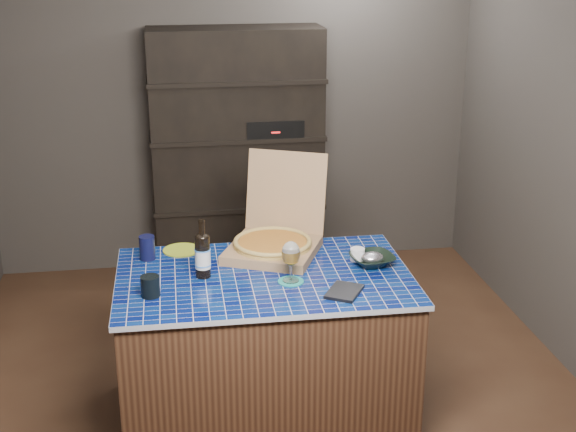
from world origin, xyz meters
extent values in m
plane|color=#523623|center=(0.00, 0.00, 0.00)|extent=(3.50, 3.50, 0.00)
plane|color=#43403A|center=(0.00, 1.75, 1.25)|extent=(3.50, 0.00, 3.50)
plane|color=#43403A|center=(0.00, -1.75, 1.25)|extent=(3.50, 0.00, 3.50)
cube|color=black|center=(0.00, 1.53, 0.90)|extent=(1.20, 0.40, 1.80)
cube|color=black|center=(0.25, 1.48, 1.12)|extent=(0.40, 0.32, 0.12)
cube|color=#4F321F|center=(-0.05, -0.37, 0.39)|extent=(1.43, 0.90, 0.77)
cube|color=#05104E|center=(-0.05, -0.37, 0.79)|extent=(1.47, 0.94, 0.03)
cube|color=#98774E|center=(0.03, -0.11, 0.83)|extent=(0.59, 0.59, 0.05)
cube|color=#98774E|center=(0.14, 0.13, 1.07)|extent=(0.45, 0.28, 0.44)
cylinder|color=tan|center=(0.03, -0.11, 0.86)|extent=(0.41, 0.41, 0.01)
cylinder|color=maroon|center=(0.03, -0.11, 0.87)|extent=(0.36, 0.36, 0.01)
torus|color=tan|center=(0.03, -0.11, 0.87)|extent=(0.41, 0.41, 0.02)
cylinder|color=black|center=(-0.35, -0.35, 0.90)|extent=(0.07, 0.07, 0.21)
ellipsoid|color=black|center=(-0.35, -0.35, 1.01)|extent=(0.07, 0.07, 0.04)
cylinder|color=black|center=(-0.35, -0.35, 1.06)|extent=(0.03, 0.03, 0.08)
cylinder|color=silver|center=(-0.35, -0.35, 0.89)|extent=(0.08, 0.08, 0.09)
cylinder|color=#458CEA|center=(-0.35, -0.35, 0.87)|extent=(0.08, 0.08, 0.01)
cylinder|color=#458CEA|center=(-0.35, -0.35, 0.94)|extent=(0.08, 0.08, 0.01)
cylinder|color=teal|center=(0.07, -0.48, 0.80)|extent=(0.13, 0.13, 0.01)
cylinder|color=white|center=(0.07, -0.48, 0.81)|extent=(0.08, 0.08, 0.01)
cylinder|color=white|center=(0.07, -0.48, 0.86)|extent=(0.01, 0.01, 0.09)
ellipsoid|color=white|center=(0.07, -0.48, 0.95)|extent=(0.09, 0.09, 0.12)
cylinder|color=#B57E1D|center=(0.07, -0.48, 0.94)|extent=(0.08, 0.08, 0.06)
cylinder|color=white|center=(0.07, -0.48, 0.97)|extent=(0.08, 0.08, 0.02)
cylinder|color=black|center=(-0.61, -0.53, 0.85)|extent=(0.09, 0.09, 0.10)
cube|color=black|center=(0.30, -0.64, 0.81)|extent=(0.22, 0.24, 0.02)
imported|color=black|center=(0.51, -0.33, 0.83)|extent=(0.26, 0.26, 0.05)
ellipsoid|color=silver|center=(0.51, -0.33, 0.84)|extent=(0.12, 0.10, 0.05)
cylinder|color=white|center=(0.45, -0.26, 0.83)|extent=(0.07, 0.07, 0.06)
cylinder|color=black|center=(-0.62, -0.08, 0.86)|extent=(0.08, 0.08, 0.13)
cylinder|color=#A4B727|center=(-0.45, 0.02, 0.80)|extent=(0.20, 0.20, 0.01)
camera|label=1|loc=(-0.50, -4.00, 2.41)|focal=50.00mm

